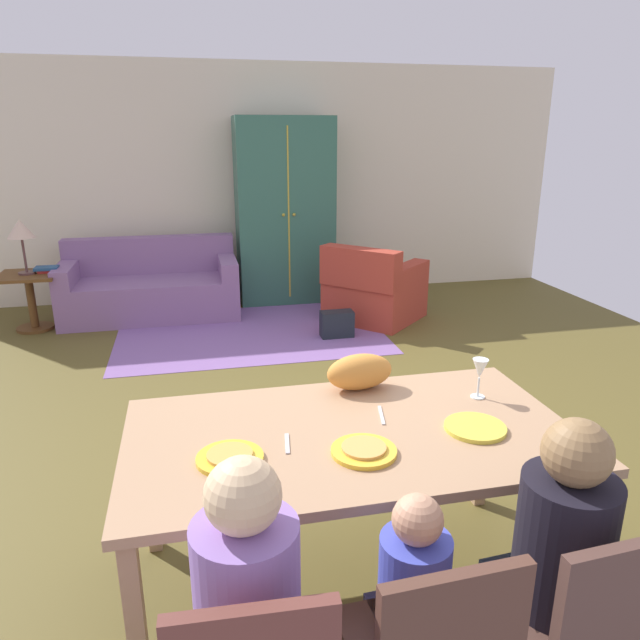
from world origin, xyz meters
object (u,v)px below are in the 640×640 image
Objects in this scene: person_woman at (550,579)px; plate_near_woman at (475,427)px; cat at (360,372)px; book_upper at (46,268)px; armchair at (373,291)px; side_table at (30,294)px; person_man at (249,633)px; dining_chair_woman at (585,626)px; dining_table at (351,446)px; table_lamp at (21,231)px; book_lower at (51,270)px; wine_glass at (480,370)px; plate_near_child at (364,451)px; person_child at (407,626)px; plate_near_man at (230,458)px; handbag at (337,324)px; armoire at (285,212)px; couch at (151,288)px.

plate_near_woman is at bearing 89.78° from person_woman.
cat is 1.45× the size of book_upper.
side_table is at bearing 172.81° from armchair.
person_man reaches higher than dining_chair_woman.
dining_table is 0.45m from cat.
person_woman reaches higher than dining_table.
plate_near_woman is 0.46× the size of table_lamp.
book_upper is at bearing -163.56° from book_lower.
wine_glass is at bearing -54.37° from table_lamp.
plate_near_child is at bearing 126.72° from dining_chair_woman.
wine_glass is (0.15, 0.28, 0.12)m from plate_near_woman.
person_child is (-0.00, -0.68, -0.26)m from dining_table.
table_lamp is (-2.84, 3.96, 0.12)m from wine_glass.
dining_chair_woman is (1.00, -0.73, -0.28)m from plate_near_man.
dining_chair_woman reaches higher than plate_near_child.
dining_chair_woman is at bearing -59.52° from dining_table.
dining_chair_woman reaches higher than dining_table.
book_upper is (0.18, 0.04, -0.39)m from table_lamp.
person_man is 5.04× the size of book_upper.
person_woman is 0.92× the size of armchair.
table_lamp reaches higher than side_table.
dining_table is at bearing 168.62° from plate_near_woman.
plate_near_man is at bearing -110.60° from handbag.
wine_glass reaches higher than book_upper.
plate_near_man is at bearing 173.12° from plate_near_child.
book_lower is at bearing 13.06° from table_lamp.
armoire is 9.55× the size of book_lower.
person_child is 0.50m from person_woman.
wine_glass is 3.16m from handbag.
plate_near_man is 1.00× the size of plate_near_child.
couch is at bearing 111.74° from wine_glass.
dining_table is at bearing -62.14° from table_lamp.
cat is 3.54m from armchair.
plate_near_woman reaches higher than book_lower.
dining_chair_woman is 0.78× the size of person_woman.
person_woman is 0.60× the size of couch.
person_woman is at bearing -93.96° from handbag.
armchair is 1.47m from armoire.
book_lower is at bearing -167.91° from armoire.
armoire is at bearing 89.87° from plate_near_woman.
dining_table is 3.12× the size of side_table.
person_child is at bearing -90.11° from dining_table.
cat is at bearing -58.04° from table_lamp.
wine_glass is at bearing 52.93° from person_child.
plate_near_child is (-0.00, -0.18, 0.08)m from dining_table.
book_lower is (-3.26, 0.49, 0.28)m from armchair.
handbag is (2.74, -0.95, -0.46)m from book_lower.
person_man and person_woman have the same top height.
book_upper is at bearing 12.39° from table_lamp.
plate_near_woman is 3.41m from handbag.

